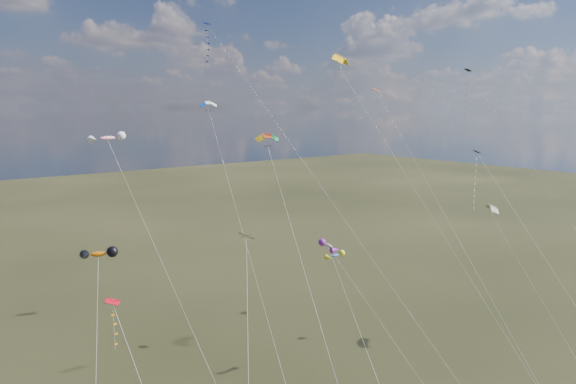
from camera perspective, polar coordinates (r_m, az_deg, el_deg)
diamond_black_high at (r=72.61m, az=20.29°, el=8.89°), size 12.49×20.23×33.04m
diamond_navy_tall at (r=63.01m, az=-6.82°, el=13.41°), size 11.49×31.38×38.17m
diamond_black_mid at (r=35.39m, az=-4.51°, el=-13.94°), size 7.54×11.56×19.10m
diamond_red_low at (r=41.75m, az=-18.44°, el=-14.60°), size 2.33×10.16×13.87m
diamond_navy_right at (r=64.80m, az=20.60°, el=0.40°), size 3.96×16.85×23.04m
diamond_orange_center at (r=55.56m, az=15.42°, el=0.66°), size 2.05×22.50×30.19m
parafoil_yellow at (r=49.29m, az=6.00°, el=14.57°), size 14.01×17.60×33.35m
parafoil_blue_white at (r=68.69m, az=-8.80°, el=9.60°), size 5.61×23.52×29.20m
parafoil_striped at (r=64.45m, az=21.83°, el=-1.53°), size 4.14×15.53×17.29m
parafoil_tricolor at (r=47.30m, az=-2.21°, el=6.00°), size 5.37×19.67×25.98m
novelty_orange_black at (r=45.90m, az=-20.34°, el=-6.55°), size 5.59×10.27×16.49m
novelty_white_purple at (r=47.64m, az=4.57°, el=-6.09°), size 2.85×13.98×15.80m
novelty_redwhite_stripe at (r=59.81m, az=-19.37°, el=5.61°), size 6.75×15.93×25.30m
novelty_blue_yellow at (r=54.31m, az=5.36°, el=-7.12°), size 5.52×9.55×13.11m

